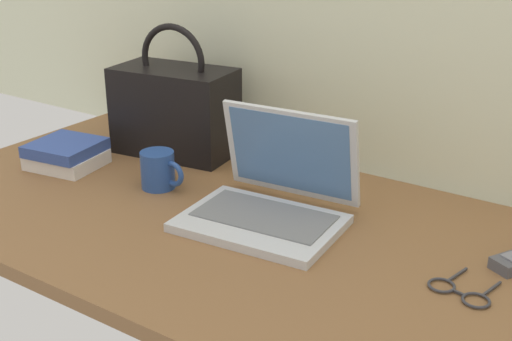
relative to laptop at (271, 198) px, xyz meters
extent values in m
cube|color=brown|center=(-0.02, -0.05, -0.06)|extent=(1.60, 0.76, 0.03)
cube|color=silver|center=(0.00, -0.05, -0.04)|extent=(0.33, 0.25, 0.02)
cube|color=slate|center=(0.00, -0.03, -0.03)|extent=(0.28, 0.16, 0.00)
cube|color=silver|center=(-0.01, 0.09, 0.07)|extent=(0.30, 0.08, 0.20)
cube|color=#4C72A5|center=(-0.01, 0.08, 0.07)|extent=(0.27, 0.06, 0.17)
cylinder|color=#26478C|center=(-0.30, -0.01, 0.00)|extent=(0.08, 0.08, 0.09)
torus|color=#26478C|center=(-0.26, -0.01, 0.00)|extent=(0.06, 0.01, 0.06)
cylinder|color=brown|center=(-0.30, -0.01, 0.03)|extent=(0.07, 0.07, 0.00)
torus|color=#333338|center=(0.38, -0.06, -0.04)|extent=(0.06, 0.06, 0.01)
torus|color=#333338|center=(0.44, -0.07, -0.04)|extent=(0.06, 0.06, 0.01)
cube|color=#333338|center=(0.41, -0.07, -0.04)|extent=(0.02, 0.01, 0.00)
cube|color=#333338|center=(0.39, -0.01, -0.04)|extent=(0.02, 0.06, 0.00)
cube|color=#333338|center=(0.46, -0.02, -0.04)|extent=(0.02, 0.06, 0.00)
cube|color=black|center=(-0.42, 0.19, 0.06)|extent=(0.32, 0.20, 0.22)
torus|color=black|center=(-0.42, 0.19, 0.19)|extent=(0.18, 0.04, 0.18)
cube|color=silver|center=(-0.57, -0.03, -0.03)|extent=(0.18, 0.16, 0.03)
cube|color=#334C99|center=(-0.57, -0.03, 0.00)|extent=(0.17, 0.17, 0.03)
camera|label=1|loc=(0.68, -1.05, 0.56)|focal=47.57mm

